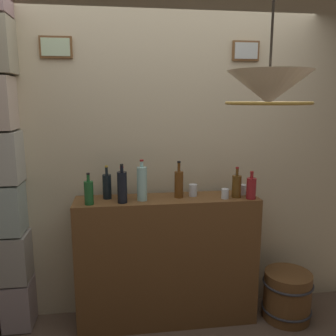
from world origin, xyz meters
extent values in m
cube|color=beige|center=(0.00, 1.10, 1.42)|extent=(3.69, 0.08, 2.84)
cube|color=brown|center=(-0.81, 1.05, 2.20)|extent=(0.24, 0.03, 0.16)
cube|color=#B8D0A6|center=(-0.81, 1.03, 2.20)|extent=(0.21, 0.01, 0.13)
cube|color=brown|center=(0.66, 1.05, 2.20)|extent=(0.22, 0.03, 0.16)
cube|color=#BAC1BC|center=(0.66, 1.03, 2.20)|extent=(0.19, 0.01, 0.13)
cube|color=#A59596|center=(-1.20, 0.96, 0.20)|extent=(0.22, 0.31, 0.38)
cube|color=#A19D94|center=(-1.32, 0.96, 0.60)|extent=(0.46, 0.31, 0.38)
cube|color=brown|center=(0.00, 0.85, 0.53)|extent=(1.44, 0.34, 1.06)
cylinder|color=black|center=(-0.35, 0.77, 1.17)|extent=(0.07, 0.07, 0.24)
cylinder|color=black|center=(-0.35, 0.77, 1.31)|extent=(0.02, 0.02, 0.05)
cylinder|color=black|center=(-0.35, 0.77, 1.34)|extent=(0.03, 0.03, 0.01)
cylinder|color=black|center=(-0.46, 0.90, 1.15)|extent=(0.07, 0.07, 0.19)
cylinder|color=black|center=(-0.46, 0.90, 1.28)|extent=(0.02, 0.02, 0.06)
cylinder|color=#B7932D|center=(-0.46, 0.90, 1.31)|extent=(0.02, 0.02, 0.01)
cylinder|color=#A1D3CB|center=(-0.20, 0.82, 1.18)|extent=(0.08, 0.08, 0.26)
cylinder|color=#A1D3CB|center=(-0.20, 0.82, 1.34)|extent=(0.03, 0.03, 0.05)
cylinder|color=maroon|center=(-0.20, 0.82, 1.37)|extent=(0.03, 0.03, 0.01)
cylinder|color=black|center=(-0.35, 0.89, 1.13)|extent=(0.07, 0.07, 0.15)
cylinder|color=black|center=(-0.35, 0.89, 1.25)|extent=(0.03, 0.03, 0.09)
cylinder|color=maroon|center=(-0.35, 0.89, 1.31)|extent=(0.03, 0.03, 0.01)
cylinder|color=brown|center=(0.09, 0.86, 1.16)|extent=(0.07, 0.07, 0.21)
cylinder|color=brown|center=(0.09, 0.86, 1.30)|extent=(0.02, 0.02, 0.07)
cylinder|color=black|center=(0.09, 0.86, 1.34)|extent=(0.03, 0.03, 0.01)
cylinder|color=brown|center=(0.55, 0.80, 1.14)|extent=(0.07, 0.07, 0.18)
cylinder|color=brown|center=(0.55, 0.80, 1.26)|extent=(0.02, 0.02, 0.06)
cylinder|color=maroon|center=(0.55, 0.80, 1.29)|extent=(0.03, 0.03, 0.01)
cylinder|color=#1B5626|center=(-0.59, 0.76, 1.14)|extent=(0.07, 0.07, 0.17)
cylinder|color=#1B5626|center=(-0.59, 0.76, 1.25)|extent=(0.02, 0.02, 0.05)
cylinder|color=black|center=(-0.59, 0.76, 1.29)|extent=(0.03, 0.03, 0.01)
cylinder|color=maroon|center=(0.64, 0.75, 1.14)|extent=(0.07, 0.07, 0.16)
cylinder|color=maroon|center=(0.64, 0.75, 1.24)|extent=(0.02, 0.02, 0.04)
cylinder|color=maroon|center=(0.64, 0.75, 1.27)|extent=(0.03, 0.03, 0.01)
cylinder|color=silver|center=(0.21, 0.89, 1.10)|extent=(0.07, 0.07, 0.09)
cylinder|color=silver|center=(0.45, 0.78, 1.09)|extent=(0.06, 0.06, 0.08)
cylinder|color=silver|center=(0.62, 0.88, 1.10)|extent=(0.07, 0.07, 0.08)
cone|color=#EFE5C6|center=(0.36, -0.13, 1.87)|extent=(0.41, 0.41, 0.16)
cylinder|color=black|center=(0.36, -0.13, 2.15)|extent=(0.01, 0.01, 0.40)
torus|color=#AD8433|center=(0.36, -0.13, 1.80)|extent=(0.42, 0.42, 0.02)
cylinder|color=brown|center=(1.00, 0.74, 0.20)|extent=(0.38, 0.38, 0.41)
torus|color=#333338|center=(1.00, 0.74, 0.32)|extent=(0.41, 0.41, 0.02)
torus|color=#333338|center=(1.00, 0.74, 0.09)|extent=(0.41, 0.41, 0.02)
camera|label=1|loc=(-0.36, -1.80, 1.81)|focal=37.78mm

